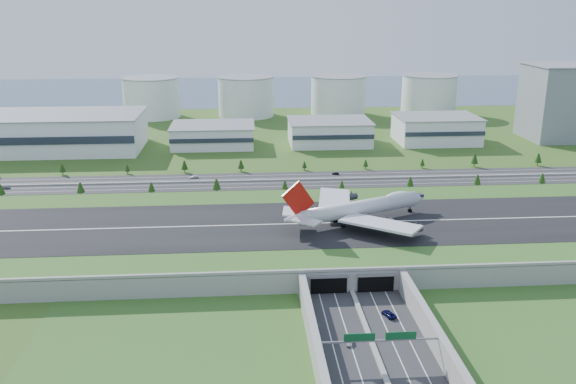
{
  "coord_description": "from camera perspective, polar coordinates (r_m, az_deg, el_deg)",
  "views": [
    {
      "loc": [
        -37.57,
        -246.33,
        99.82
      ],
      "look_at": [
        -16.83,
        35.0,
        11.72
      ],
      "focal_mm": 38.0,
      "sensor_mm": 36.0,
      "label": 1
    }
  ],
  "objects": [
    {
      "name": "ground",
      "position": [
        268.42,
        4.15,
        -4.54
      ],
      "size": [
        1200.0,
        1200.0,
        0.0
      ],
      "primitive_type": "plane",
      "color": "#2D4616",
      "rests_on": "ground"
    },
    {
      "name": "airfield_deck",
      "position": [
        266.84,
        4.17,
        -3.72
      ],
      "size": [
        520.0,
        100.0,
        9.2
      ],
      "color": "gray",
      "rests_on": "ground"
    },
    {
      "name": "underpass_road",
      "position": [
        179.67,
        8.85,
        -15.33
      ],
      "size": [
        38.8,
        120.4,
        8.0
      ],
      "color": "#28282B",
      "rests_on": "ground"
    },
    {
      "name": "sign_gantry_near",
      "position": [
        181.44,
        8.59,
        -13.66
      ],
      "size": [
        38.7,
        0.7,
        9.8
      ],
      "color": "gray",
      "rests_on": "ground"
    },
    {
      "name": "north_expressway",
      "position": [
        357.58,
        1.98,
        1.13
      ],
      "size": [
        560.0,
        36.0,
        0.12
      ],
      "primitive_type": "cube",
      "color": "#28282B",
      "rests_on": "ground"
    },
    {
      "name": "tree_row",
      "position": [
        355.76,
        4.94,
        1.76
      ],
      "size": [
        498.64,
        48.67,
        8.35
      ],
      "color": "#3D2819",
      "rests_on": "ground"
    },
    {
      "name": "hangar_west",
      "position": [
        459.57,
        -20.97,
        5.24
      ],
      "size": [
        120.0,
        60.0,
        25.0
      ],
      "primitive_type": "cube",
      "color": "white",
      "rests_on": "ground"
    },
    {
      "name": "hangar_mid_a",
      "position": [
        446.55,
        -7.03,
        5.28
      ],
      "size": [
        58.0,
        42.0,
        15.0
      ],
      "primitive_type": "cube",
      "color": "white",
      "rests_on": "ground"
    },
    {
      "name": "hangar_mid_b",
      "position": [
        450.15,
        3.88,
        5.6
      ],
      "size": [
        58.0,
        42.0,
        17.0
      ],
      "primitive_type": "cube",
      "color": "white",
      "rests_on": "ground"
    },
    {
      "name": "hangar_mid_c",
      "position": [
        467.83,
        13.68,
        5.72
      ],
      "size": [
        58.0,
        42.0,
        19.0
      ],
      "primitive_type": "cube",
      "color": "white",
      "rests_on": "ground"
    },
    {
      "name": "office_tower",
      "position": [
        506.39,
        24.04,
        7.65
      ],
      "size": [
        46.0,
        46.0,
        55.0
      ],
      "primitive_type": "cube",
      "color": "gray",
      "rests_on": "ground"
    },
    {
      "name": "fuel_tank_a",
      "position": [
        568.39,
        -12.65,
        8.6
      ],
      "size": [
        50.0,
        50.0,
        35.0
      ],
      "primitive_type": "cylinder",
      "color": "silver",
      "rests_on": "ground"
    },
    {
      "name": "fuel_tank_b",
      "position": [
        562.39,
        -3.96,
        8.89
      ],
      "size": [
        50.0,
        50.0,
        35.0
      ],
      "primitive_type": "cylinder",
      "color": "silver",
      "rests_on": "ground"
    },
    {
      "name": "fuel_tank_c",
      "position": [
        569.16,
        4.74,
        8.97
      ],
      "size": [
        50.0,
        50.0,
        35.0
      ],
      "primitive_type": "cylinder",
      "color": "silver",
      "rests_on": "ground"
    },
    {
      "name": "fuel_tank_d",
      "position": [
        588.26,
        13.05,
        8.86
      ],
      "size": [
        50.0,
        50.0,
        35.0
      ],
      "primitive_type": "cylinder",
      "color": "silver",
      "rests_on": "ground"
    },
    {
      "name": "bay_water",
      "position": [
        734.11,
        -1.26,
        9.53
      ],
      "size": [
        1200.0,
        260.0,
        0.06
      ],
      "primitive_type": "cube",
      "color": "#38516C",
      "rests_on": "ground"
    },
    {
      "name": "boeing_747",
      "position": [
        265.95,
        6.67,
        -1.5
      ],
      "size": [
        69.65,
        64.44,
        22.88
      ],
      "rotation": [
        0.0,
        0.0,
        0.4
      ],
      "color": "silver",
      "rests_on": "airfield_deck"
    },
    {
      "name": "car_0",
      "position": [
        191.86,
        5.82,
        -13.81
      ],
      "size": [
        2.87,
        4.56,
        1.45
      ],
      "primitive_type": "imported",
      "rotation": [
        0.0,
        0.0,
        -0.3
      ],
      "color": "silver",
      "rests_on": "ground"
    },
    {
      "name": "car_2",
      "position": [
        208.7,
        9.42,
        -11.19
      ],
      "size": [
        4.84,
        6.64,
        1.68
      ],
      "primitive_type": "imported",
      "rotation": [
        0.0,
        0.0,
        3.52
      ],
      "color": "#0B0B3A",
      "rests_on": "ground"
    },
    {
      "name": "car_4",
      "position": [
        374.5,
        -24.82,
        0.37
      ],
      "size": [
        4.26,
        1.89,
        1.42
      ],
      "primitive_type": "imported",
      "rotation": [
        0.0,
        0.0,
        1.52
      ],
      "color": "slate",
      "rests_on": "ground"
    },
    {
      "name": "car_5",
      "position": [
        369.46,
        4.47,
        1.74
      ],
      "size": [
        4.27,
        2.35,
        1.34
      ],
      "primitive_type": "imported",
      "rotation": [
        0.0,
        0.0,
        -1.81
      ],
      "color": "black",
      "rests_on": "ground"
    },
    {
      "name": "car_7",
      "position": [
        365.17,
        -8.84,
        1.41
      ],
      "size": [
        5.74,
        3.8,
        1.55
      ],
      "primitive_type": "imported",
      "rotation": [
        0.0,
        0.0,
        -1.24
      ],
      "color": "white",
      "rests_on": "ground"
    }
  ]
}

